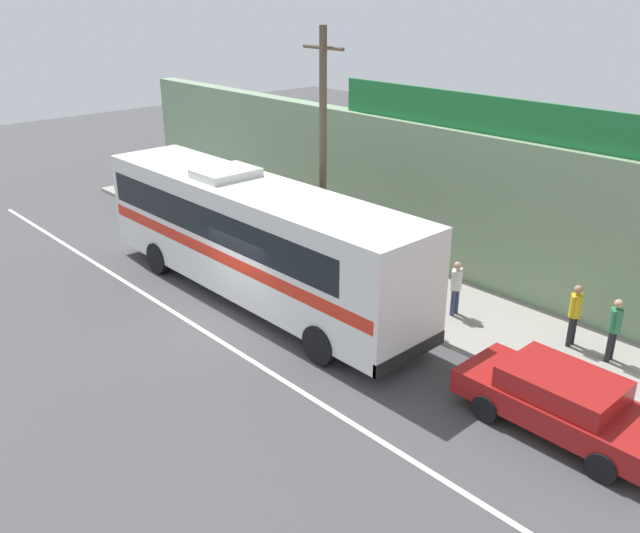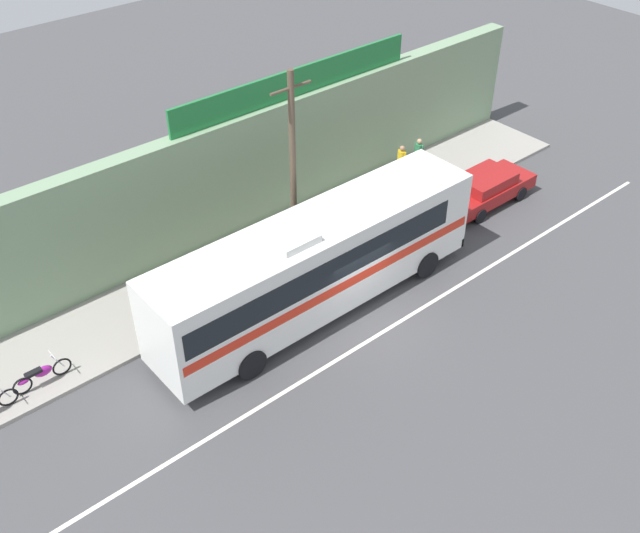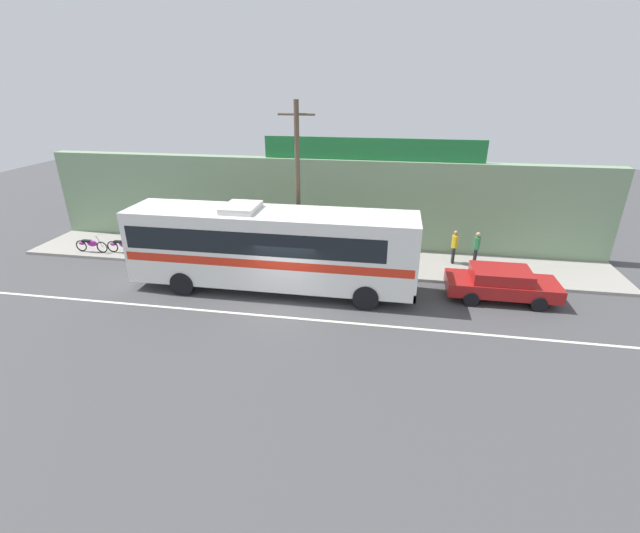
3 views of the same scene
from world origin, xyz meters
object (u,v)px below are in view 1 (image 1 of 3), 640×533
parked_car (563,401)px  utility_pole (323,158)px  motorcycle_black (174,200)px  pedestrian_far_left (615,326)px  pedestrian_by_curb (575,311)px  motorcycle_purple (149,192)px  pedestrian_far_right (456,284)px  intercity_bus (251,233)px

parked_car → utility_pole: bearing=170.7°
utility_pole → motorcycle_black: (-9.59, 0.42, -3.55)m
pedestrian_far_left → pedestrian_by_curb: bearing=179.3°
motorcycle_black → motorcycle_purple: 1.75m
pedestrian_by_curb → pedestrian_far_left: bearing=-0.7°
pedestrian_by_curb → motorcycle_black: bearing=-175.0°
motorcycle_black → pedestrian_by_curb: 17.07m
pedestrian_far_right → motorcycle_purple: bearing=-176.7°
parked_car → pedestrian_far_right: size_ratio=2.79×
intercity_bus → utility_pole: (0.82, 2.13, 2.05)m
intercity_bus → motorcycle_black: (-8.77, 2.54, -1.50)m
intercity_bus → motorcycle_black: size_ratio=6.53×
parked_car → utility_pole: utility_pole is taller
utility_pole → pedestrian_far_right: size_ratio=4.76×
utility_pole → pedestrian_far_left: bearing=12.7°
parked_car → motorcycle_black: parked_car is taller
motorcycle_black → pedestrian_far_right: size_ratio=1.17×
intercity_bus → motorcycle_purple: intercity_bus is taller
intercity_bus → parked_car: 9.91m
pedestrian_far_left → pedestrian_far_right: bearing=-169.6°
intercity_bus → motorcycle_black: intercity_bus is taller
utility_pole → motorcycle_purple: 11.88m
pedestrian_by_curb → parked_car: bearing=-65.2°
pedestrian_far_right → motorcycle_black: bearing=-177.0°
utility_pole → motorcycle_black: utility_pole is taller
utility_pole → pedestrian_by_curb: bearing=14.5°
intercity_bus → pedestrian_far_right: (5.10, 3.26, -0.99)m
utility_pole → pedestrian_far_right: (4.27, 1.14, -3.04)m
pedestrian_far_right → pedestrian_by_curb: size_ratio=0.95×
intercity_bus → parked_car: size_ratio=2.73×
utility_pole → parked_car: bearing=-9.3°
motorcycle_purple → parked_car: bearing=-4.8°
parked_car → motorcycle_purple: size_ratio=2.46×
motorcycle_purple → pedestrian_far_right: (15.60, 0.89, 0.51)m
utility_pole → motorcycle_purple: size_ratio=4.19×
motorcycle_black → pedestrian_by_curb: bearing=5.0°
intercity_bus → motorcycle_black: 9.25m
parked_car → motorcycle_purple: bearing=175.2°
pedestrian_far_right → pedestrian_by_curb: (3.13, 0.78, 0.05)m
intercity_bus → pedestrian_far_left: 10.15m
motorcycle_black → motorcycle_purple: same height
pedestrian_by_curb → pedestrian_far_left: size_ratio=1.01×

